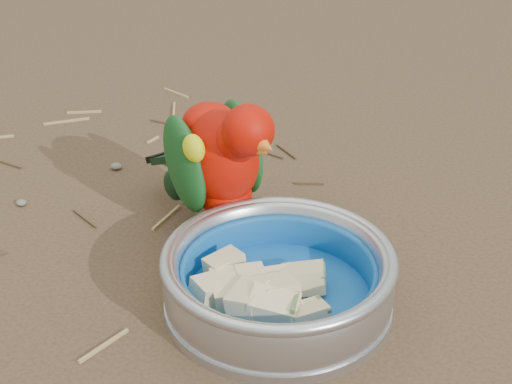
% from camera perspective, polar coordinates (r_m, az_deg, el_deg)
% --- Properties ---
extents(ground, '(60.00, 60.00, 0.00)m').
position_cam_1_polar(ground, '(0.78, -3.00, -6.89)').
color(ground, '#4B3624').
extents(food_bowl, '(0.22, 0.22, 0.02)m').
position_cam_1_polar(food_bowl, '(0.75, 1.61, -7.90)').
color(food_bowl, '#B2B2BA').
rests_on(food_bowl, ground).
extents(bowl_wall, '(0.22, 0.22, 0.04)m').
position_cam_1_polar(bowl_wall, '(0.73, 1.64, -6.03)').
color(bowl_wall, '#B2B2BA').
rests_on(bowl_wall, food_bowl).
extents(fruit_wedges, '(0.13, 0.13, 0.03)m').
position_cam_1_polar(fruit_wedges, '(0.74, 1.63, -6.48)').
color(fruit_wedges, beige).
rests_on(fruit_wedges, food_bowl).
extents(lory_parrot, '(0.22, 0.19, 0.16)m').
position_cam_1_polar(lory_parrot, '(0.82, -2.58, 1.70)').
color(lory_parrot, '#B60D02').
rests_on(lory_parrot, ground).
extents(ground_debris, '(0.90, 0.80, 0.01)m').
position_cam_1_polar(ground_debris, '(0.83, 0.36, -4.24)').
color(ground_debris, '#A58C51').
rests_on(ground_debris, ground).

